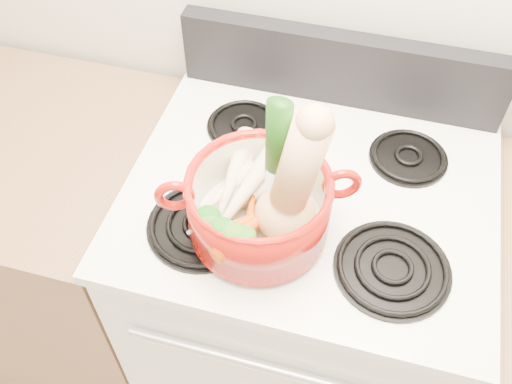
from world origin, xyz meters
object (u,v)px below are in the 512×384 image
(stove_body, at_px, (298,301))
(squash, at_px, (287,180))
(dutch_oven, at_px, (259,205))
(leek, at_px, (277,163))

(stove_body, bearing_deg, squash, -99.04)
(stove_body, distance_m, dutch_oven, 0.60)
(squash, bearing_deg, dutch_oven, 149.68)
(stove_body, height_order, squash, squash)
(dutch_oven, bearing_deg, stove_body, 40.37)
(dutch_oven, relative_size, leek, 0.91)
(leek, bearing_deg, dutch_oven, -142.48)
(stove_body, relative_size, dutch_oven, 3.38)
(stove_body, relative_size, leek, 3.07)
(dutch_oven, distance_m, squash, 0.12)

